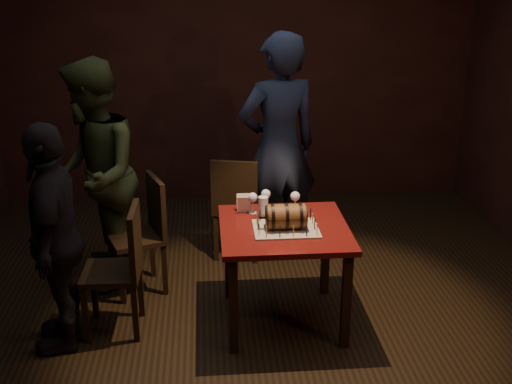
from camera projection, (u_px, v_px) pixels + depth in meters
room_shell at (256, 133)px, 4.38m from camera, size 5.04×5.04×2.80m
pub_table at (284, 241)px, 4.54m from camera, size 0.90×0.90×0.75m
cake_board at (286, 229)px, 4.45m from camera, size 0.45×0.35×0.01m
barrel_cake at (286, 216)px, 4.41m from camera, size 0.33×0.19×0.19m
birthday_candles at (286, 223)px, 4.43m from camera, size 0.40×0.30×0.09m
wine_glass_left at (253, 198)px, 4.69m from camera, size 0.07×0.07×0.16m
wine_glass_mid at (266, 195)px, 4.76m from camera, size 0.07×0.07×0.16m
wine_glass_right at (295, 197)px, 4.71m from camera, size 0.07×0.07×0.16m
pint_of_ale at (263, 207)px, 4.65m from camera, size 0.07×0.07×0.15m
menu_card at (244, 204)px, 4.73m from camera, size 0.10×0.05×0.13m
chair_back at (237, 203)px, 5.57m from camera, size 0.48×0.48×0.93m
chair_left_rear at (145, 228)px, 5.05m from camera, size 0.51×0.51×0.93m
chair_left_front at (122, 263)px, 4.47m from camera, size 0.41×0.41×0.93m
person_back at (278, 148)px, 5.50m from camera, size 0.83×0.66×1.97m
person_left_rear at (94, 176)px, 5.01m from camera, size 0.82×0.98×1.83m
person_left_front at (55, 238)px, 4.22m from camera, size 0.43×0.94×1.58m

